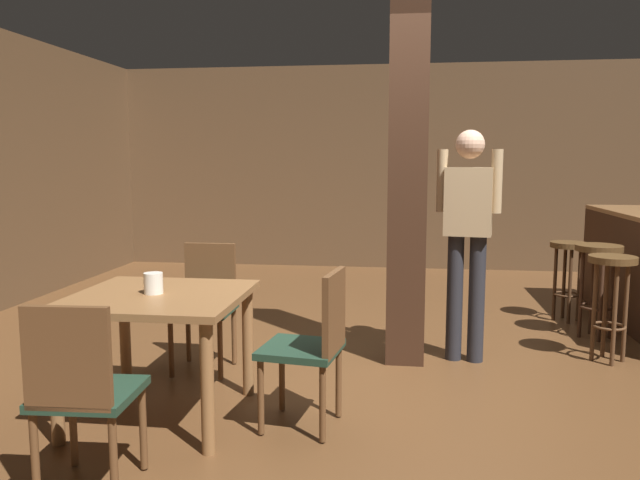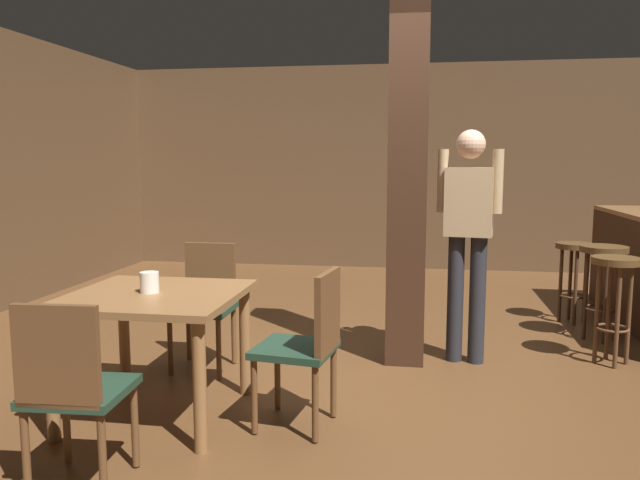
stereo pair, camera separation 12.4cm
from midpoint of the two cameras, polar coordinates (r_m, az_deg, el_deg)
ground_plane at (r=4.52m, az=7.63°, el=-12.16°), size 10.80×10.80×0.00m
wall_back at (r=8.76m, az=8.68°, el=6.55°), size 8.00×0.10×2.80m
pillar at (r=4.59m, az=8.79°, el=5.96°), size 0.28×0.28×2.80m
dining_table at (r=3.75m, az=-13.89°, el=-6.48°), size 0.97×0.97×0.74m
chair_north at (r=4.58m, az=-9.64°, el=-5.33°), size 0.42×0.42×0.89m
chair_south at (r=3.03m, az=-20.62°, el=-12.32°), size 0.44×0.44×0.89m
chair_east at (r=3.50m, az=-0.09°, el=-9.16°), size 0.47×0.47×0.89m
napkin_cup at (r=3.72m, az=-14.40°, el=-3.77°), size 0.11×0.11×0.12m
standing_person at (r=4.70m, az=14.15°, el=1.00°), size 0.47×0.25×1.72m
bar_stool_near at (r=5.08m, az=25.98°, el=-3.72°), size 0.34×0.34×0.80m
bar_stool_mid at (r=5.71m, az=25.02°, el=-2.40°), size 0.38×0.38×0.80m
bar_stool_far at (r=6.23m, az=22.73°, el=-2.01°), size 0.33×0.33×0.75m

